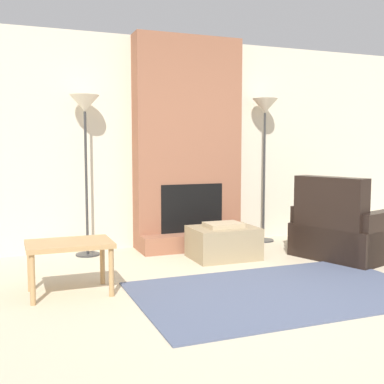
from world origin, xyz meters
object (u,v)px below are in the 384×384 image
Objects in this scene: ottoman at (223,242)px; floor_lamp_right at (265,119)px; floor_lamp_left at (85,118)px; side_table at (69,249)px; armchair at (342,234)px.

floor_lamp_right is at bearing 37.76° from ottoman.
floor_lamp_left is (-1.41, 0.71, 1.40)m from ottoman.
floor_lamp_right is at bearing 27.91° from side_table.
armchair is 3.04m from side_table.
side_table is (-3.03, -0.24, 0.11)m from armchair.
armchair is at bearing -24.07° from floor_lamp_left.
ottoman is 0.40× the size of floor_lamp_left.
floor_lamp_left reaches higher than ottoman.
side_table is at bearing -152.09° from floor_lamp_right.
armchair is 1.70× the size of side_table.
side_table is 0.38× the size of floor_lamp_right.
armchair is 1.82m from floor_lamp_right.
armchair is 3.19m from floor_lamp_left.
armchair is at bearing -74.41° from floor_lamp_right.
ottoman is 2.11m from floor_lamp_left.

